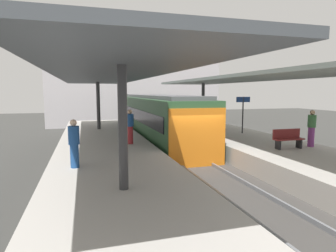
{
  "coord_description": "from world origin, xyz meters",
  "views": [
    {
      "loc": [
        -4.72,
        -12.12,
        3.5
      ],
      "look_at": [
        -0.07,
        3.77,
        1.53
      ],
      "focal_mm": 30.68,
      "sensor_mm": 36.0,
      "label": 1
    }
  ],
  "objects_px": {
    "litter_bin": "(220,132)",
    "platform_bench": "(288,138)",
    "platform_sign": "(243,107)",
    "passenger_near_bench": "(130,126)",
    "passenger_mid_platform": "(312,128)",
    "passenger_far_end": "(74,143)",
    "commuter_train": "(158,118)"
  },
  "relations": [
    {
      "from": "platform_sign",
      "to": "passenger_mid_platform",
      "type": "bearing_deg",
      "value": -81.07
    },
    {
      "from": "platform_bench",
      "to": "platform_sign",
      "type": "relative_size",
      "value": 0.63
    },
    {
      "from": "platform_bench",
      "to": "passenger_far_end",
      "type": "bearing_deg",
      "value": -175.25
    },
    {
      "from": "commuter_train",
      "to": "platform_bench",
      "type": "height_order",
      "value": "commuter_train"
    },
    {
      "from": "platform_bench",
      "to": "commuter_train",
      "type": "bearing_deg",
      "value": 115.9
    },
    {
      "from": "platform_sign",
      "to": "passenger_near_bench",
      "type": "bearing_deg",
      "value": -167.02
    },
    {
      "from": "passenger_near_bench",
      "to": "passenger_far_end",
      "type": "relative_size",
      "value": 1.03
    },
    {
      "from": "litter_bin",
      "to": "platform_bench",
      "type": "bearing_deg",
      "value": -60.45
    },
    {
      "from": "passenger_near_bench",
      "to": "passenger_mid_platform",
      "type": "bearing_deg",
      "value": -21.39
    },
    {
      "from": "platform_sign",
      "to": "passenger_far_end",
      "type": "distance_m",
      "value": 11.09
    },
    {
      "from": "platform_bench",
      "to": "platform_sign",
      "type": "xyz_separation_m",
      "value": [
        0.58,
        4.79,
        1.16
      ]
    },
    {
      "from": "passenger_mid_platform",
      "to": "passenger_far_end",
      "type": "height_order",
      "value": "passenger_mid_platform"
    },
    {
      "from": "passenger_mid_platform",
      "to": "commuter_train",
      "type": "bearing_deg",
      "value": 123.28
    },
    {
      "from": "commuter_train",
      "to": "passenger_near_bench",
      "type": "height_order",
      "value": "commuter_train"
    },
    {
      "from": "platform_sign",
      "to": "passenger_mid_platform",
      "type": "distance_m",
      "value": 4.83
    },
    {
      "from": "passenger_near_bench",
      "to": "passenger_far_end",
      "type": "height_order",
      "value": "passenger_near_bench"
    },
    {
      "from": "platform_bench",
      "to": "passenger_near_bench",
      "type": "distance_m",
      "value": 7.26
    },
    {
      "from": "litter_bin",
      "to": "passenger_near_bench",
      "type": "xyz_separation_m",
      "value": [
        -4.78,
        0.06,
        0.46
      ]
    },
    {
      "from": "passenger_mid_platform",
      "to": "passenger_far_end",
      "type": "distance_m",
      "value": 10.34
    },
    {
      "from": "passenger_mid_platform",
      "to": "passenger_far_end",
      "type": "bearing_deg",
      "value": -175.44
    },
    {
      "from": "litter_bin",
      "to": "passenger_far_end",
      "type": "distance_m",
      "value": 8.2
    },
    {
      "from": "platform_bench",
      "to": "platform_sign",
      "type": "bearing_deg",
      "value": 83.05
    },
    {
      "from": "passenger_mid_platform",
      "to": "platform_bench",
      "type": "bearing_deg",
      "value": -176.77
    },
    {
      "from": "platform_sign",
      "to": "litter_bin",
      "type": "xyz_separation_m",
      "value": [
        -2.34,
        -1.7,
        -1.22
      ]
    },
    {
      "from": "litter_bin",
      "to": "passenger_mid_platform",
      "type": "bearing_deg",
      "value": -44.43
    },
    {
      "from": "litter_bin",
      "to": "commuter_train",
      "type": "bearing_deg",
      "value": 113.5
    },
    {
      "from": "passenger_far_end",
      "to": "litter_bin",
      "type": "bearing_deg",
      "value": 27.96
    },
    {
      "from": "commuter_train",
      "to": "litter_bin",
      "type": "distance_m",
      "value": 5.41
    },
    {
      "from": "litter_bin",
      "to": "passenger_near_bench",
      "type": "bearing_deg",
      "value": 179.3
    },
    {
      "from": "platform_sign",
      "to": "passenger_far_end",
      "type": "relative_size",
      "value": 1.37
    },
    {
      "from": "platform_sign",
      "to": "passenger_mid_platform",
      "type": "height_order",
      "value": "platform_sign"
    },
    {
      "from": "litter_bin",
      "to": "passenger_near_bench",
      "type": "height_order",
      "value": "passenger_near_bench"
    }
  ]
}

